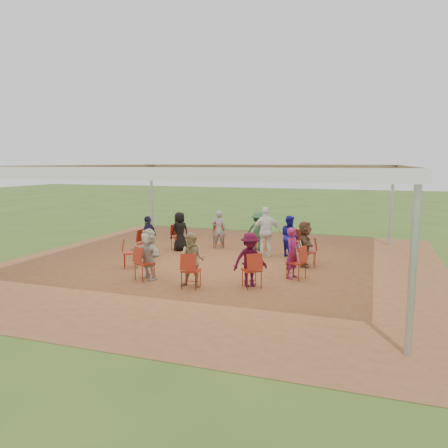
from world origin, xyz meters
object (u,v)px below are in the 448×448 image
(person_seated_4, at_px, (180,231))
(person_seated_6, at_px, (148,254))
(chair_4, at_px, (178,238))
(chair_9, at_px, (252,270))
(chair_0, at_px, (309,252))
(person_seated_0, at_px, (305,244))
(chair_6, at_px, (131,253))
(chair_2, at_px, (259,237))
(cable_coil, at_px, (247,264))
(laptop, at_px, (299,245))
(chair_8, at_px, (191,271))
(person_seated_5, at_px, (148,237))
(person_seated_7, at_px, (192,260))
(chair_5, at_px, (146,244))
(chair_7, at_px, (145,263))
(chair_1, at_px, (292,243))
(person_seated_2, at_px, (258,231))
(standing_person, at_px, (266,232))
(person_seated_3, at_px, (219,229))
(chair_3, at_px, (219,235))
(chair_10, at_px, (296,262))
(person_seated_1, at_px, (289,236))
(person_seated_9, at_px, (293,253))
(person_seated_8, at_px, (250,260))

(person_seated_4, height_order, person_seated_6, same)
(chair_4, relative_size, chair_9, 1.00)
(chair_0, height_order, person_seated_0, person_seated_0)
(person_seated_0, bearing_deg, chair_4, 64.85)
(chair_6, height_order, person_seated_4, person_seated_4)
(chair_0, distance_m, chair_4, 4.84)
(chair_0, height_order, chair_2, same)
(chair_9, bearing_deg, cable_coil, 71.48)
(laptop, bearing_deg, person_seated_0, -90.00)
(chair_9, bearing_deg, person_seated_0, 34.78)
(chair_8, distance_m, person_seated_5, 3.94)
(person_seated_0, bearing_deg, person_seated_7, 130.91)
(chair_5, bearing_deg, chair_7, 32.73)
(chair_1, xyz_separation_m, person_seated_2, (-1.34, 0.60, 0.24))
(chair_0, relative_size, person_seated_2, 0.66)
(person_seated_5, height_order, standing_person, standing_person)
(chair_0, xyz_separation_m, chair_6, (-4.94, -1.84, 0.00))
(chair_4, bearing_deg, chair_2, 147.27)
(chair_4, height_order, person_seated_2, person_seated_2)
(person_seated_2, relative_size, person_seated_4, 1.00)
(chair_0, distance_m, person_seated_3, 3.94)
(chair_5, bearing_deg, chair_3, 147.27)
(chair_1, bearing_deg, person_seated_4, 50.24)
(chair_10, height_order, person_seated_7, person_seated_7)
(standing_person, bearing_deg, person_seated_3, -50.46)
(person_seated_1, height_order, person_seated_9, same)
(chair_7, bearing_deg, standing_person, 87.18)
(person_seated_8, bearing_deg, chair_5, 115.15)
(chair_5, distance_m, chair_6, 1.50)
(chair_4, distance_m, laptop, 4.59)
(person_seated_0, bearing_deg, person_seated_2, 32.73)
(person_seated_3, height_order, person_seated_8, same)
(standing_person, bearing_deg, chair_2, -91.57)
(chair_4, bearing_deg, chair_9, 81.82)
(person_seated_0, xyz_separation_m, person_seated_2, (-1.94, 1.94, 0.00))
(cable_coil, bearing_deg, person_seated_8, -72.57)
(chair_0, xyz_separation_m, person_seated_7, (-2.42, -3.10, 0.24))
(chair_7, height_order, cable_coil, chair_7)
(standing_person, bearing_deg, person_seated_2, -87.87)
(chair_4, bearing_deg, person_seated_6, 50.24)
(person_seated_0, relative_size, laptop, 3.59)
(chair_2, relative_size, person_seated_5, 0.66)
(person_seated_0, distance_m, person_seated_8, 2.75)
(chair_7, xyz_separation_m, cable_coil, (2.07, 2.61, -0.43))
(chair_2, distance_m, laptop, 2.74)
(laptop, bearing_deg, person_seated_5, 81.55)
(chair_0, relative_size, person_seated_6, 0.66)
(person_seated_2, distance_m, person_seated_4, 2.75)
(person_seated_4, xyz_separation_m, person_seated_7, (2.22, -4.06, 0.00))
(chair_0, bearing_deg, person_seated_8, 145.22)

